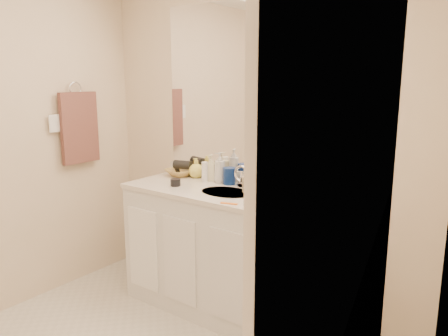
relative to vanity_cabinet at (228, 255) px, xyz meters
name	(u,v)px	position (x,y,z in m)	size (l,w,h in m)	color
wall_back	(251,140)	(0.00, 0.28, 0.77)	(2.60, 0.02, 2.40)	beige
wall_right	(380,224)	(1.30, -1.02, 0.77)	(0.02, 2.60, 2.40)	beige
vanity_cabinet	(228,255)	(0.00, 0.00, 0.00)	(1.50, 0.55, 0.85)	silver
countertop	(228,194)	(0.00, 0.00, 0.44)	(1.52, 0.57, 0.03)	silver
backsplash	(249,179)	(0.00, 0.26, 0.50)	(1.52, 0.03, 0.08)	silver
sink_basin	(227,194)	(0.00, -0.02, 0.44)	(0.37, 0.37, 0.02)	beige
faucet	(242,179)	(0.00, 0.16, 0.51)	(0.02, 0.02, 0.11)	silver
mirror	(251,88)	(0.00, 0.27, 1.14)	(1.48, 0.01, 1.20)	white
blue_mug	(229,176)	(-0.11, 0.17, 0.52)	(0.09, 0.09, 0.12)	navy
tan_cup	(248,184)	(0.11, 0.07, 0.51)	(0.08, 0.08, 0.11)	tan
toothbrush	(249,170)	(0.12, 0.07, 0.60)	(0.01, 0.01, 0.19)	#FE4297
mouthwash_bottle	(289,185)	(0.44, 0.04, 0.56)	(0.09, 0.09, 0.21)	#0D76A0
clear_pump_bottle	(319,186)	(0.57, 0.18, 0.54)	(0.06, 0.06, 0.17)	silver
soap_dish	(269,207)	(0.41, -0.17, 0.46)	(0.11, 0.09, 0.01)	silver
green_soap	(269,204)	(0.41, -0.17, 0.48)	(0.08, 0.05, 0.03)	#9CBD2E
orange_comb	(229,203)	(0.18, -0.24, 0.46)	(0.11, 0.02, 0.00)	orange
dark_jar	(175,182)	(-0.39, -0.10, 0.48)	(0.07, 0.07, 0.05)	black
extra_white_bottle	(205,172)	(-0.31, 0.13, 0.53)	(0.05, 0.05, 0.15)	white
soap_bottle_white	(220,167)	(-0.20, 0.17, 0.57)	(0.09, 0.09, 0.22)	silver
soap_bottle_cream	(211,168)	(-0.30, 0.19, 0.55)	(0.09, 0.09, 0.19)	#EEE8C2
soap_bottle_yellow	(196,168)	(-0.45, 0.20, 0.53)	(0.12, 0.12, 0.15)	#EEDF5C
wicker_basket	(181,172)	(-0.58, 0.17, 0.48)	(0.22, 0.22, 0.05)	#AE8A46
hair_dryer	(183,165)	(-0.56, 0.17, 0.54)	(0.07, 0.07, 0.14)	black
towel_ring	(75,89)	(-1.27, -0.25, 1.12)	(0.11, 0.11, 0.01)	silver
hand_towel	(80,128)	(-1.25, -0.25, 0.82)	(0.04, 0.32, 0.55)	#492B27
switch_plate	(54,123)	(-1.27, -0.45, 0.88)	(0.01, 0.09, 0.13)	white
door	(334,328)	(1.29, -1.32, 0.57)	(0.02, 0.82, 2.00)	white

